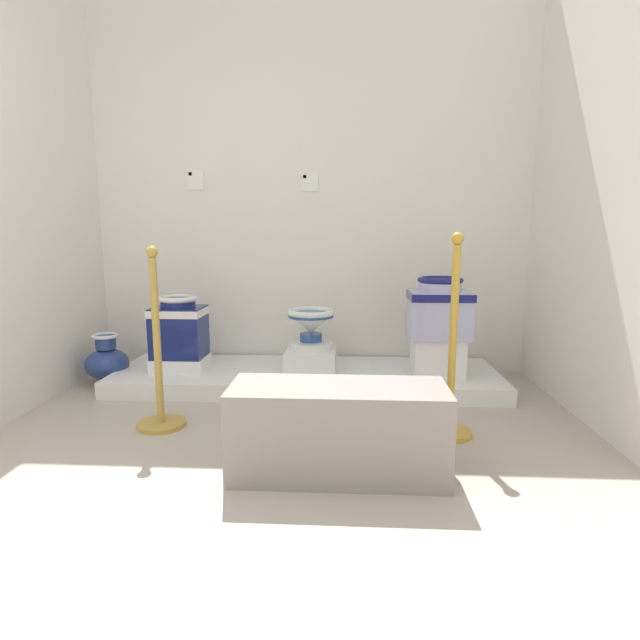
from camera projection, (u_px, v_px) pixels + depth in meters
name	position (u px, v px, depth m)	size (l,w,h in m)	color
ground_plane	(277.00, 494.00, 2.07)	(5.22, 5.42, 0.02)	#B2A899
wall_back	(311.00, 176.00, 3.73)	(3.42, 0.06, 2.93)	white
display_platform	(307.00, 377.00, 3.52)	(2.63, 0.81, 0.11)	white
plinth_block_broad_patterned	(181.00, 363.00, 3.50)	(0.36, 0.28, 0.10)	white
antique_toilet_broad_patterned	(179.00, 326.00, 3.46)	(0.35, 0.29, 0.42)	navy
plinth_block_squat_floral	(311.00, 359.00, 3.53)	(0.34, 0.40, 0.14)	white
antique_toilet_squat_floral	(311.00, 325.00, 3.49)	(0.33, 0.33, 0.28)	white
plinth_block_leftmost	(437.00, 356.00, 3.37)	(0.33, 0.28, 0.25)	white
antique_toilet_leftmost	(439.00, 307.00, 3.31)	(0.40, 0.32, 0.40)	#B0B2DC
info_placard_first	(195.00, 180.00, 3.75)	(0.12, 0.01, 0.14)	white
info_placard_second	(310.00, 182.00, 3.70)	(0.12, 0.01, 0.13)	white
decorative_vase_companion	(107.00, 362.00, 3.55)	(0.30, 0.30, 0.35)	white
stanchion_post_near_left	(159.00, 376.00, 2.73)	(0.26, 0.26, 0.98)	#B9943E
stanchion_post_near_right	(451.00, 373.00, 2.61)	(0.24, 0.24, 1.05)	gold
museum_bench	(338.00, 430.00, 2.20)	(0.94, 0.36, 0.40)	gray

